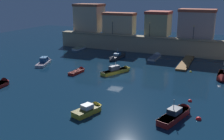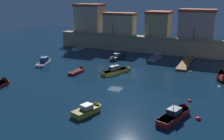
# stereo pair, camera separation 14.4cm
# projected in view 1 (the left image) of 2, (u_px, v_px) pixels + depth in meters

# --- Properties ---
(ground_plane) EXTENTS (127.61, 127.61, 0.00)m
(ground_plane) POSITION_uv_depth(u_px,v_px,m) (115.00, 76.00, 48.84)
(ground_plane) COLOR #0C2338
(quay_wall) EXTENTS (51.80, 2.69, 4.19)m
(quay_wall) POSITION_uv_depth(u_px,v_px,m) (150.00, 45.00, 67.99)
(quay_wall) COLOR tan
(quay_wall) RESTS_ON ground
(old_town_backdrop) EXTENTS (47.92, 6.22, 8.00)m
(old_town_backdrop) POSITION_uv_depth(u_px,v_px,m) (148.00, 22.00, 70.57)
(old_town_backdrop) COLOR #CBAB87
(old_town_backdrop) RESTS_ON ground
(pier_dock) EXTENTS (2.07, 13.03, 0.70)m
(pier_dock) POSITION_uv_depth(u_px,v_px,m) (186.00, 63.00, 57.67)
(pier_dock) COLOR brown
(pier_dock) RESTS_ON ground
(quay_lamp_0) EXTENTS (0.32, 0.32, 3.63)m
(quay_lamp_0) POSITION_uv_depth(u_px,v_px,m) (112.00, 25.00, 70.85)
(quay_lamp_0) COLOR black
(quay_lamp_0) RESTS_ON quay_wall
(quay_lamp_1) EXTENTS (0.32, 0.32, 3.62)m
(quay_lamp_1) POSITION_uv_depth(u_px,v_px,m) (150.00, 27.00, 66.83)
(quay_lamp_1) COLOR black
(quay_lamp_1) RESTS_ON quay_wall
(quay_lamp_2) EXTENTS (0.32, 0.32, 3.33)m
(quay_lamp_2) POSITION_uv_depth(u_px,v_px,m) (194.00, 30.00, 62.66)
(quay_lamp_2) COLOR black
(quay_lamp_2) RESTS_ON quay_wall
(moored_boat_0) EXTENTS (1.50, 4.83, 1.24)m
(moored_boat_0) POSITION_uv_depth(u_px,v_px,m) (79.00, 71.00, 51.35)
(moored_boat_0) COLOR red
(moored_boat_0) RESTS_ON ground
(moored_boat_2) EXTENTS (2.08, 6.28, 3.48)m
(moored_boat_2) POSITION_uv_depth(u_px,v_px,m) (223.00, 77.00, 47.06)
(moored_boat_2) COLOR red
(moored_boat_2) RESTS_ON ground
(moored_boat_3) EXTENTS (1.90, 6.58, 1.65)m
(moored_boat_3) POSITION_uv_depth(u_px,v_px,m) (156.00, 56.00, 63.01)
(moored_boat_3) COLOR silver
(moored_boat_3) RESTS_ON ground
(moored_boat_4) EXTENTS (1.88, 6.09, 1.67)m
(moored_boat_4) POSITION_uv_depth(u_px,v_px,m) (81.00, 47.00, 73.95)
(moored_boat_4) COLOR white
(moored_boat_4) RESTS_ON ground
(moored_boat_5) EXTENTS (1.77, 7.31, 2.80)m
(moored_boat_5) POSITION_uv_depth(u_px,v_px,m) (116.00, 57.00, 61.60)
(moored_boat_5) COLOR #333338
(moored_boat_5) RESTS_ON ground
(moored_boat_6) EXTENTS (4.45, 7.11, 2.60)m
(moored_boat_6) POSITION_uv_depth(u_px,v_px,m) (118.00, 70.00, 50.94)
(moored_boat_6) COLOR gold
(moored_boat_6) RESTS_ON ground
(moored_boat_7) EXTENTS (2.05, 4.64, 1.70)m
(moored_boat_7) POSITION_uv_depth(u_px,v_px,m) (1.00, 84.00, 43.69)
(moored_boat_7) COLOR red
(moored_boat_7) RESTS_ON ground
(moored_boat_8) EXTENTS (3.51, 7.24, 2.99)m
(moored_boat_8) POSITION_uv_depth(u_px,v_px,m) (177.00, 113.00, 32.51)
(moored_boat_8) COLOR red
(moored_boat_8) RESTS_ON ground
(moored_boat_9) EXTENTS (3.91, 7.05, 2.59)m
(moored_boat_9) POSITION_uv_depth(u_px,v_px,m) (45.00, 61.00, 57.94)
(moored_boat_9) COLOR white
(moored_boat_9) RESTS_ON ground
(moored_boat_10) EXTENTS (2.94, 4.96, 1.68)m
(moored_boat_10) POSITION_uv_depth(u_px,v_px,m) (90.00, 109.00, 33.76)
(moored_boat_10) COLOR gold
(moored_boat_10) RESTS_ON ground
(mooring_buoy_0) EXTENTS (0.50, 0.50, 0.50)m
(mooring_buoy_0) POSITION_uv_depth(u_px,v_px,m) (191.00, 72.00, 51.37)
(mooring_buoy_0) COLOR yellow
(mooring_buoy_0) RESTS_ON ground
(mooring_buoy_1) EXTENTS (0.70, 0.70, 0.70)m
(mooring_buoy_1) POSITION_uv_depth(u_px,v_px,m) (199.00, 120.00, 31.90)
(mooring_buoy_1) COLOR red
(mooring_buoy_1) RESTS_ON ground
(mooring_buoy_2) EXTENTS (0.58, 0.58, 0.58)m
(mooring_buoy_2) POSITION_uv_depth(u_px,v_px,m) (190.00, 101.00, 37.32)
(mooring_buoy_2) COLOR red
(mooring_buoy_2) RESTS_ON ground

